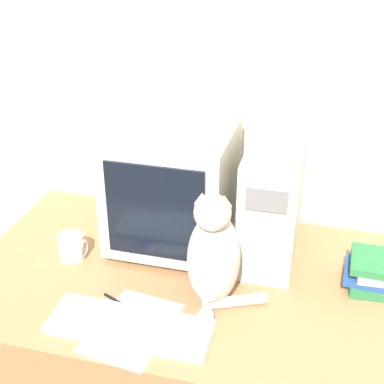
% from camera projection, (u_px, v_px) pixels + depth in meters
% --- Properties ---
extents(wall_back, '(7.00, 0.05, 2.50)m').
position_uv_depth(wall_back, '(223.00, 93.00, 1.99)').
color(wall_back, beige).
rests_on(wall_back, ground_plane).
extents(desk, '(1.48, 0.88, 0.77)m').
position_uv_depth(desk, '(189.00, 361.00, 1.96)').
color(desk, '#9E7047').
rests_on(desk, ground_plane).
extents(crt_monitor, '(0.40, 0.40, 0.44)m').
position_uv_depth(crt_monitor, '(173.00, 187.00, 1.86)').
color(crt_monitor, beige).
rests_on(crt_monitor, desk).
extents(computer_tower, '(0.18, 0.40, 0.41)m').
position_uv_depth(computer_tower, '(272.00, 202.00, 1.81)').
color(computer_tower, beige).
rests_on(computer_tower, desk).
extents(keyboard, '(0.48, 0.17, 0.02)m').
position_uv_depth(keyboard, '(130.00, 326.00, 1.55)').
color(keyboard, silver).
rests_on(keyboard, desk).
extents(cat, '(0.25, 0.25, 0.39)m').
position_uv_depth(cat, '(214.00, 256.00, 1.59)').
color(cat, silver).
rests_on(cat, desk).
extents(book_stack, '(0.18, 0.20, 0.10)m').
position_uv_depth(book_stack, '(372.00, 272.00, 1.72)').
color(book_stack, '#28703D').
rests_on(book_stack, desk).
extents(pen, '(0.13, 0.06, 0.01)m').
position_uv_depth(pen, '(121.00, 303.00, 1.65)').
color(pen, black).
rests_on(pen, desk).
extents(paper_sheet, '(0.25, 0.32, 0.00)m').
position_uv_depth(paper_sheet, '(132.00, 327.00, 1.56)').
color(paper_sheet, white).
rests_on(paper_sheet, desk).
extents(mug, '(0.09, 0.09, 0.09)m').
position_uv_depth(mug, '(72.00, 247.00, 1.86)').
color(mug, white).
rests_on(mug, desk).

